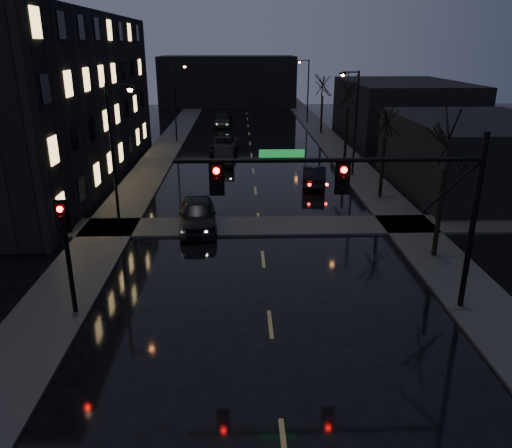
{
  "coord_description": "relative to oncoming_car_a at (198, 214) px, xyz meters",
  "views": [
    {
      "loc": [
        -1.05,
        -8.22,
        9.87
      ],
      "look_at": [
        -0.46,
        10.19,
        3.2
      ],
      "focal_mm": 35.0,
      "sensor_mm": 36.0,
      "label": 1
    }
  ],
  "objects": [
    {
      "name": "sidewalk_left",
      "position": [
        -5.01,
        16.63,
        -0.8
      ],
      "size": [
        3.0,
        140.0,
        0.12
      ],
      "primitive_type": "cube",
      "color": "#2D2D2B",
      "rests_on": "ground"
    },
    {
      "name": "sidewalk_right",
      "position": [
        11.99,
        16.63,
        -0.8
      ],
      "size": [
        3.0,
        140.0,
        0.12
      ],
      "primitive_type": "cube",
      "color": "#2D2D2B",
      "rests_on": "ground"
    },
    {
      "name": "sidewalk_cross",
      "position": [
        3.49,
        0.13,
        -0.8
      ],
      "size": [
        40.0,
        3.0,
        0.12
      ],
      "primitive_type": "cube",
      "color": "#2D2D2B",
      "rests_on": "ground"
    },
    {
      "name": "apartment_block",
      "position": [
        -13.01,
        11.63,
        5.14
      ],
      "size": [
        12.0,
        30.0,
        12.0
      ],
      "primitive_type": "cube",
      "color": "black",
      "rests_on": "ground"
    },
    {
      "name": "commercial_right_near",
      "position": [
        18.99,
        7.63,
        1.64
      ],
      "size": [
        10.0,
        14.0,
        5.0
      ],
      "primitive_type": "cube",
      "color": "black",
      "rests_on": "ground"
    },
    {
      "name": "commercial_right_far",
      "position": [
        20.49,
        29.63,
        2.14
      ],
      "size": [
        12.0,
        18.0,
        6.0
      ],
      "primitive_type": "cube",
      "color": "black",
      "rests_on": "ground"
    },
    {
      "name": "far_block",
      "position": [
        0.49,
        59.63,
        3.14
      ],
      "size": [
        22.0,
        10.0,
        8.0
      ],
      "primitive_type": "cube",
      "color": "black",
      "rests_on": "ground"
    },
    {
      "name": "signal_mast",
      "position": [
        7.34,
        -9.38,
        4.01
      ],
      "size": [
        11.11,
        0.41,
        7.0
      ],
      "color": "black",
      "rests_on": "ground"
    },
    {
      "name": "signal_pole_left",
      "position": [
        -4.01,
        -9.38,
        2.15
      ],
      "size": [
        0.35,
        0.41,
        4.53
      ],
      "color": "black",
      "rests_on": "ground"
    },
    {
      "name": "tree_near",
      "position": [
        11.89,
        -4.37,
        5.36
      ],
      "size": [
        3.52,
        3.52,
        8.08
      ],
      "color": "black",
      "rests_on": "ground"
    },
    {
      "name": "tree_mid_a",
      "position": [
        11.89,
        5.63,
        4.97
      ],
      "size": [
        3.3,
        3.3,
        7.58
      ],
      "color": "black",
      "rests_on": "ground"
    },
    {
      "name": "tree_mid_b",
      "position": [
        11.89,
        17.63,
        5.75
      ],
      "size": [
        3.74,
        3.74,
        8.59
      ],
      "color": "black",
      "rests_on": "ground"
    },
    {
      "name": "tree_far",
      "position": [
        11.89,
        31.63,
        5.2
      ],
      "size": [
        3.43,
        3.43,
        7.88
      ],
      "color": "black",
      "rests_on": "ground"
    },
    {
      "name": "streetlight_l_near",
      "position": [
        -4.09,
        -0.37,
        3.91
      ],
      "size": [
        1.53,
        0.28,
        8.0
      ],
      "color": "black",
      "rests_on": "ground"
    },
    {
      "name": "streetlight_l_far",
      "position": [
        -4.09,
        26.63,
        3.91
      ],
      "size": [
        1.53,
        0.28,
        8.0
      ],
      "color": "black",
      "rests_on": "ground"
    },
    {
      "name": "streetlight_r_mid",
      "position": [
        11.07,
        11.63,
        3.91
      ],
      "size": [
        1.53,
        0.28,
        8.0
      ],
      "color": "black",
      "rests_on": "ground"
    },
    {
      "name": "streetlight_r_far",
      "position": [
        11.07,
        39.63,
        3.91
      ],
      "size": [
        1.53,
        0.28,
        8.0
      ],
      "color": "black",
      "rests_on": "ground"
    },
    {
      "name": "oncoming_car_a",
      "position": [
        0.0,
        0.0,
        0.0
      ],
      "size": [
        2.44,
        5.2,
        1.72
      ],
      "primitive_type": "imported",
      "rotation": [
        0.0,
        0.0,
        0.08
      ],
      "color": "black",
      "rests_on": "ground"
    },
    {
      "name": "oncoming_car_b",
      "position": [
        1.03,
        15.92,
        -0.08
      ],
      "size": [
        1.85,
        4.79,
        1.56
      ],
      "primitive_type": "imported",
      "rotation": [
        0.0,
        0.0,
        0.04
      ],
      "color": "black",
      "rests_on": "ground"
    },
    {
      "name": "oncoming_car_c",
      "position": [
        0.9,
        21.1,
        -0.12
      ],
      "size": [
        2.79,
        5.47,
        1.48
      ],
      "primitive_type": "imported",
      "rotation": [
        0.0,
        0.0,
        -0.06
      ],
      "color": "black",
      "rests_on": "ground"
    },
    {
      "name": "oncoming_car_d",
      "position": [
        0.25,
        37.2,
        -0.05
      ],
      "size": [
        2.51,
        5.65,
        1.61
      ],
      "primitive_type": "imported",
      "rotation": [
        0.0,
        0.0,
        -0.05
      ],
      "color": "black",
      "rests_on": "ground"
    },
    {
      "name": "lead_car",
      "position": [
        7.8,
        8.79,
        -0.1
      ],
      "size": [
        2.17,
        4.77,
        1.52
      ],
      "primitive_type": "imported",
      "rotation": [
        0.0,
        0.0,
        3.02
      ],
      "color": "black",
      "rests_on": "ground"
    }
  ]
}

